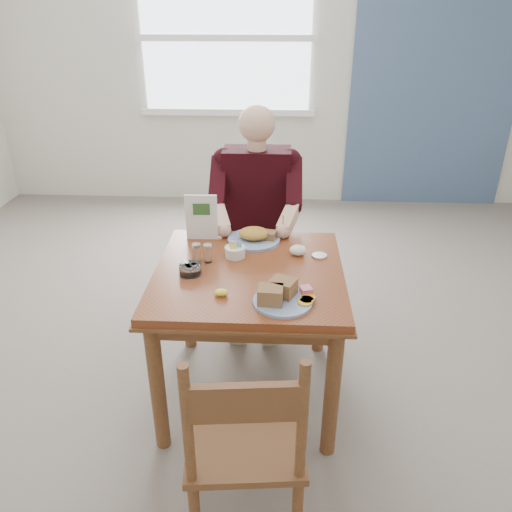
# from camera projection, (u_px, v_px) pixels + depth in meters

# --- Properties ---
(floor) EXTENTS (6.00, 6.00, 0.00)m
(floor) POSITION_uv_depth(u_px,v_px,m) (250.00, 390.00, 2.73)
(floor) COLOR #6C6157
(floor) RESTS_ON ground
(wall_back) EXTENTS (5.50, 0.00, 5.50)m
(wall_back) POSITION_uv_depth(u_px,v_px,m) (268.00, 61.00, 4.76)
(wall_back) COLOR beige
(wall_back) RESTS_ON ground
(accent_panel) EXTENTS (1.60, 0.02, 2.80)m
(accent_panel) POSITION_uv_depth(u_px,v_px,m) (439.00, 62.00, 4.67)
(accent_panel) COLOR #425A7C
(accent_panel) RESTS_ON ground
(lemon_wedge) EXTENTS (0.07, 0.06, 0.03)m
(lemon_wedge) POSITION_uv_depth(u_px,v_px,m) (221.00, 292.00, 2.17)
(lemon_wedge) COLOR yellow
(lemon_wedge) RESTS_ON table
(napkin) EXTENTS (0.09, 0.08, 0.05)m
(napkin) POSITION_uv_depth(u_px,v_px,m) (298.00, 250.00, 2.51)
(napkin) COLOR white
(napkin) RESTS_ON table
(metal_dish) EXTENTS (0.09, 0.09, 0.01)m
(metal_dish) POSITION_uv_depth(u_px,v_px,m) (319.00, 256.00, 2.51)
(metal_dish) COLOR silver
(metal_dish) RESTS_ON table
(window) EXTENTS (1.72, 0.04, 1.42)m
(window) POSITION_uv_depth(u_px,v_px,m) (226.00, 38.00, 4.66)
(window) COLOR white
(window) RESTS_ON wall_back
(table) EXTENTS (0.92, 0.92, 0.75)m
(table) POSITION_uv_depth(u_px,v_px,m) (249.00, 290.00, 2.44)
(table) COLOR brown
(table) RESTS_ON ground
(chair_far) EXTENTS (0.42, 0.42, 0.95)m
(chair_far) POSITION_uv_depth(u_px,v_px,m) (257.00, 248.00, 3.22)
(chair_far) COLOR brown
(chair_far) RESTS_ON ground
(chair_near) EXTENTS (0.46, 0.46, 0.95)m
(chair_near) POSITION_uv_depth(u_px,v_px,m) (245.00, 444.00, 1.78)
(chair_near) COLOR brown
(chair_near) RESTS_ON ground
(diner) EXTENTS (0.53, 0.56, 1.39)m
(diner) POSITION_uv_depth(u_px,v_px,m) (256.00, 205.00, 2.99)
(diner) COLOR tan
(diner) RESTS_ON chair_far
(near_plate) EXTENTS (0.30, 0.30, 0.09)m
(near_plate) POSITION_uv_depth(u_px,v_px,m) (281.00, 295.00, 2.12)
(near_plate) COLOR white
(near_plate) RESTS_ON table
(far_plate) EXTENTS (0.34, 0.34, 0.08)m
(far_plate) POSITION_uv_depth(u_px,v_px,m) (255.00, 236.00, 2.66)
(far_plate) COLOR white
(far_plate) RESTS_ON table
(caddy) EXTENTS (0.13, 0.13, 0.08)m
(caddy) POSITION_uv_depth(u_px,v_px,m) (235.00, 252.00, 2.50)
(caddy) COLOR white
(caddy) RESTS_ON table
(shakers) EXTENTS (0.10, 0.05, 0.09)m
(shakers) POSITION_uv_depth(u_px,v_px,m) (202.00, 253.00, 2.44)
(shakers) COLOR white
(shakers) RESTS_ON table
(creamer) EXTENTS (0.11, 0.11, 0.05)m
(creamer) POSITION_uv_depth(u_px,v_px,m) (190.00, 269.00, 2.34)
(creamer) COLOR white
(creamer) RESTS_ON table
(menu) EXTENTS (0.17, 0.02, 0.25)m
(menu) POSITION_uv_depth(u_px,v_px,m) (202.00, 217.00, 2.64)
(menu) COLOR white
(menu) RESTS_ON table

